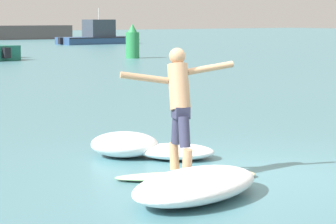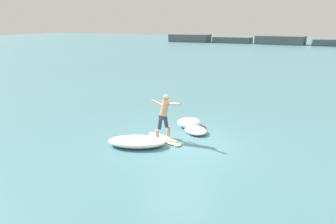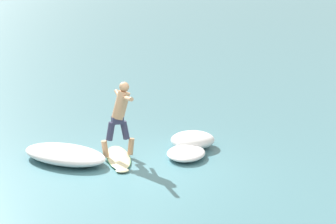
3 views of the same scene
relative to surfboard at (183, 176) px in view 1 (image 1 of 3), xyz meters
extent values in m
plane|color=teal|center=(0.79, -0.25, -0.04)|extent=(200.00, 200.00, 0.00)
cube|color=#564E4F|center=(26.69, 61.75, 0.62)|extent=(9.90, 4.46, 1.31)
ellipsoid|color=beige|center=(-0.03, 0.02, 0.00)|extent=(1.86, 1.30, 0.08)
ellipsoid|color=beige|center=(0.80, -0.41, 0.00)|extent=(0.36, 0.38, 0.07)
ellipsoid|color=#339E56|center=(-0.03, 0.02, 0.00)|extent=(1.88, 1.32, 0.04)
cone|color=black|center=(-0.69, 0.35, -0.10)|extent=(0.07, 0.07, 0.14)
cone|color=black|center=(-0.65, 0.17, -0.10)|extent=(0.07, 0.07, 0.14)
cone|color=black|center=(-0.52, 0.43, -0.10)|extent=(0.07, 0.07, 0.14)
cylinder|color=tan|center=(0.07, 0.30, 0.23)|extent=(0.18, 0.21, 0.40)
cylinder|color=#31334E|center=(0.03, 0.17, 0.63)|extent=(0.22, 0.26, 0.44)
cylinder|color=tan|center=(-0.13, -0.27, 0.23)|extent=(0.18, 0.21, 0.40)
cylinder|color=#31334E|center=(-0.09, -0.14, 0.63)|extent=(0.22, 0.26, 0.44)
cube|color=#31334E|center=(-0.03, 0.02, 0.88)|extent=(0.28, 0.31, 0.16)
cylinder|color=tan|center=(0.00, 0.10, 1.22)|extent=(0.41, 0.51, 0.68)
sphere|color=tan|center=(0.03, 0.17, 1.64)|extent=(0.23, 0.23, 0.23)
cylinder|color=tan|center=(-0.42, 0.31, 1.35)|extent=(0.66, 0.34, 0.20)
cylinder|color=tan|center=(0.46, -0.01, 1.47)|extent=(0.66, 0.32, 0.20)
cube|color=navy|center=(26.06, 45.96, 0.24)|extent=(6.32, 2.33, 0.57)
cone|color=navy|center=(29.64, 45.99, 0.24)|extent=(1.11, 0.58, 0.57)
cube|color=black|center=(26.06, 45.96, 0.48)|extent=(6.25, 2.40, 0.08)
cube|color=#333B46|center=(26.24, 45.96, 1.21)|extent=(2.12, 1.72, 1.36)
cube|color=#232D38|center=(27.31, 45.97, 1.37)|extent=(0.04, 1.36, 0.68)
cylinder|color=silver|center=(26.24, 45.96, 2.34)|extent=(0.06, 0.06, 0.90)
cube|color=black|center=(22.79, 45.93, 0.27)|extent=(0.28, 0.36, 0.52)
cube|color=black|center=(10.02, 27.76, 0.37)|extent=(0.42, 0.36, 0.52)
cylinder|color=#288447|center=(16.62, 26.50, 0.64)|extent=(0.71, 0.71, 1.36)
cone|color=#288447|center=(16.62, 26.50, 1.55)|extent=(0.50, 0.50, 0.44)
ellipsoid|color=white|center=(0.85, 1.31, 0.07)|extent=(1.47, 1.48, 0.23)
ellipsoid|color=white|center=(-0.60, -1.05, 0.13)|extent=(2.43, 1.85, 0.35)
ellipsoid|color=white|center=(0.31, 1.96, 0.15)|extent=(1.22, 1.26, 0.39)
camera|label=1|loc=(-6.45, -8.56, 2.19)|focal=85.00mm
camera|label=2|loc=(5.46, -10.92, 4.46)|focal=35.00mm
camera|label=3|loc=(10.45, -6.55, 3.99)|focal=60.00mm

